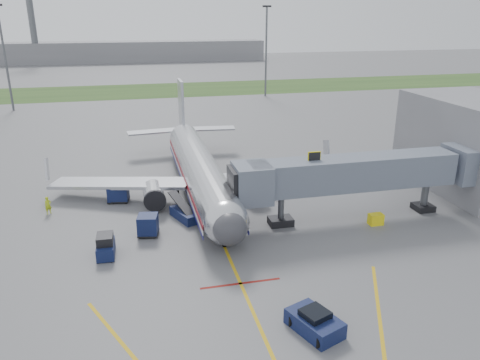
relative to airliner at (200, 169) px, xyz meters
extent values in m
plane|color=#565659|center=(0.00, -15.25, -2.65)|extent=(400.00, 400.00, 0.00)
cube|color=#2D4C1E|center=(0.00, 74.75, -2.64)|extent=(300.00, 25.00, 0.01)
cube|color=gold|center=(0.00, -17.25, -2.64)|extent=(0.25, 50.00, 0.01)
cube|color=maroon|center=(0.00, -19.25, -2.64)|extent=(6.00, 0.25, 0.01)
cylinder|color=silver|center=(0.00, -0.25, 0.05)|extent=(3.80, 28.00, 3.80)
sphere|color=silver|center=(0.00, -14.25, 0.05)|extent=(3.80, 3.80, 3.80)
sphere|color=#38383D|center=(0.00, -15.55, 0.05)|extent=(2.74, 2.74, 2.74)
cube|color=black|center=(0.00, -14.65, 0.60)|extent=(2.20, 1.20, 0.55)
cone|color=silver|center=(0.00, 16.25, 0.05)|extent=(3.80, 5.00, 3.80)
cube|color=#B7BAC1|center=(0.00, 15.75, 4.05)|extent=(0.35, 4.20, 7.00)
cube|color=#B7BAC1|center=(-8.50, -0.25, -0.85)|extent=(15.10, 8.59, 1.13)
cube|color=#B7BAC1|center=(8.50, -0.25, -0.85)|extent=(15.10, 8.59, 1.13)
cylinder|color=silver|center=(-5.20, -3.25, -1.30)|extent=(2.10, 3.60, 2.10)
cylinder|color=silver|center=(5.20, -3.25, -1.30)|extent=(2.10, 3.60, 2.10)
cube|color=maroon|center=(1.92, -0.25, -0.30)|extent=(0.05, 28.00, 0.45)
cube|color=navy|center=(1.92, -0.25, -1.20)|extent=(0.05, 28.00, 0.35)
cylinder|color=black|center=(0.00, -13.25, -2.35)|extent=(0.28, 0.70, 0.70)
cylinder|color=black|center=(-2.60, 0.25, -2.20)|extent=(0.50, 1.00, 1.00)
cylinder|color=black|center=(2.60, 0.25, -2.20)|extent=(0.50, 1.00, 1.00)
cube|color=slate|center=(13.00, -10.25, 1.95)|extent=(20.00, 3.00, 3.00)
cube|color=slate|center=(3.20, -10.25, 1.75)|extent=(3.20, 3.60, 3.40)
cube|color=black|center=(2.00, -10.25, 1.75)|extent=(1.60, 3.00, 2.80)
cube|color=yellow|center=(9.00, -10.25, 3.75)|extent=(1.20, 0.15, 1.00)
cylinder|color=#595B60|center=(6.00, -10.25, -1.10)|extent=(0.56, 0.56, 3.10)
cube|color=black|center=(6.00, -10.25, -2.30)|extent=(2.20, 1.60, 0.70)
cylinder|color=#595B60|center=(21.00, -10.25, -1.10)|extent=(0.70, 0.70, 3.10)
cube|color=black|center=(21.00, -10.25, -2.35)|extent=(1.80, 1.80, 0.60)
cube|color=slate|center=(25.00, -10.25, 1.95)|extent=(3.00, 4.00, 3.40)
cube|color=slate|center=(30.00, -5.25, 2.35)|extent=(10.00, 16.00, 10.00)
cylinder|color=#595B60|center=(-30.00, 54.75, 7.35)|extent=(0.44, 0.44, 20.00)
cylinder|color=#595B60|center=(25.00, 59.75, 7.35)|extent=(0.44, 0.44, 20.00)
cube|color=black|center=(25.00, 59.75, 17.55)|extent=(2.00, 0.40, 0.40)
cube|color=slate|center=(-10.00, 154.75, 1.35)|extent=(120.00, 14.00, 8.00)
cylinder|color=#595B60|center=(-40.00, 149.75, 11.35)|extent=(2.40, 2.40, 28.00)
cube|color=#0B1A32|center=(3.21, -25.54, -2.12)|extent=(3.23, 3.98, 1.05)
cube|color=black|center=(3.21, -25.54, -1.45)|extent=(1.99, 1.99, 0.48)
cylinder|color=black|center=(2.86, -27.01, -2.26)|extent=(0.48, 0.79, 0.77)
cylinder|color=black|center=(4.47, -26.38, -2.26)|extent=(0.48, 0.79, 0.77)
cylinder|color=black|center=(1.95, -24.70, -2.26)|extent=(0.48, 0.79, 0.77)
cylinder|color=black|center=(3.55, -24.06, -2.26)|extent=(0.48, 0.79, 0.77)
cube|color=#0B1A32|center=(-9.67, -12.61, -2.06)|extent=(1.45, 2.69, 1.06)
cube|color=black|center=(-9.67, -12.61, -1.16)|extent=(1.32, 1.73, 0.74)
cylinder|color=black|center=(-10.23, -13.54, -2.38)|extent=(0.25, 0.54, 0.53)
cylinder|color=black|center=(-9.17, -13.57, -2.38)|extent=(0.25, 0.54, 0.53)
cylinder|color=black|center=(-10.18, -11.64, -2.38)|extent=(0.25, 0.54, 0.53)
cylinder|color=black|center=(-9.12, -11.67, -2.38)|extent=(0.25, 0.54, 0.53)
cube|color=#0B1A32|center=(-6.13, -9.62, -1.60)|extent=(1.99, 1.99, 1.70)
cube|color=black|center=(-6.13, -9.62, -2.45)|extent=(2.05, 2.05, 0.13)
cylinder|color=black|center=(-6.90, -10.14, -2.49)|extent=(0.29, 0.35, 0.31)
cylinder|color=black|center=(-5.61, -10.39, -2.49)|extent=(0.29, 0.35, 0.31)
cylinder|color=black|center=(-6.66, -8.85, -2.49)|extent=(0.29, 0.35, 0.31)
cylinder|color=black|center=(-5.36, -9.09, -2.49)|extent=(0.29, 0.35, 0.31)
cube|color=#0B1A32|center=(-9.15, -0.83, -1.73)|extent=(1.50, 1.50, 1.50)
cube|color=black|center=(-9.15, -0.83, -2.47)|extent=(1.55, 1.55, 0.12)
cylinder|color=black|center=(-9.73, -1.41, -2.51)|extent=(0.21, 0.27, 0.27)
cylinder|color=black|center=(-8.57, -1.41, -2.51)|extent=(0.21, 0.27, 0.27)
cylinder|color=black|center=(-9.73, -0.25, -2.51)|extent=(0.21, 0.27, 0.27)
cylinder|color=black|center=(-8.57, -0.25, -2.51)|extent=(0.21, 0.27, 0.27)
cube|color=#0B1A32|center=(-8.56, -0.89, -1.63)|extent=(1.89, 1.89, 1.65)
cube|color=black|center=(-8.56, -0.89, -2.45)|extent=(1.96, 1.96, 0.13)
cylinder|color=black|center=(-9.29, -1.42, -2.50)|extent=(0.28, 0.33, 0.30)
cylinder|color=black|center=(-8.02, -1.62, -2.50)|extent=(0.28, 0.33, 0.30)
cylinder|color=black|center=(-9.09, -0.15, -2.50)|extent=(0.28, 0.33, 0.30)
cylinder|color=black|center=(-7.82, -0.36, -2.50)|extent=(0.28, 0.33, 0.30)
cube|color=#0B1A32|center=(-2.56, -6.96, -2.19)|extent=(2.67, 3.91, 0.91)
cube|color=black|center=(-2.75, -6.49, -1.23)|extent=(2.37, 4.13, 1.43)
cylinder|color=black|center=(-2.54, -8.37, -2.36)|extent=(0.42, 0.61, 0.57)
cylinder|color=black|center=(-1.60, -7.99, -2.36)|extent=(0.42, 0.61, 0.57)
cylinder|color=black|center=(-3.52, -5.92, -2.36)|extent=(0.42, 0.61, 0.57)
cylinder|color=black|center=(-2.58, -5.55, -2.36)|extent=(0.42, 0.61, 0.57)
cube|color=yellow|center=(14.66, -12.25, -2.12)|extent=(1.31, 0.88, 1.04)
cylinder|color=black|center=(14.23, -12.25, -2.51)|extent=(0.18, 0.26, 0.26)
cylinder|color=black|center=(15.10, -12.25, -2.51)|extent=(0.18, 0.26, 0.26)
imported|color=#B1CD18|center=(-15.44, -2.56, -1.76)|extent=(0.77, 0.66, 1.78)
camera|label=1|loc=(-6.91, -48.08, 15.97)|focal=35.00mm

